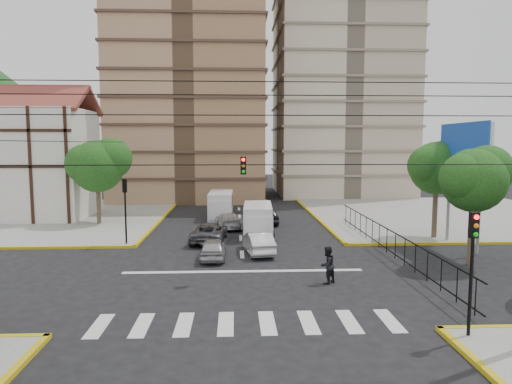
{
  "coord_description": "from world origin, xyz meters",
  "views": [
    {
      "loc": [
        -0.43,
        -22.93,
        6.89
      ],
      "look_at": [
        0.84,
        4.32,
        4.0
      ],
      "focal_mm": 32.0,
      "sensor_mm": 36.0,
      "label": 1
    }
  ],
  "objects": [
    {
      "name": "van_left_lane",
      "position": [
        -1.74,
        19.05,
        1.18
      ],
      "size": [
        2.25,
        5.42,
        2.42
      ],
      "rotation": [
        0.0,
        0.0,
        -0.02
      ],
      "color": "silver",
      "rests_on": "ground"
    },
    {
      "name": "tudor_building",
      "position": [
        -19.0,
        20.0,
        5.25
      ],
      "size": [
        10.8,
        8.05,
        12.23
      ],
      "color": "silver",
      "rests_on": "ground"
    },
    {
      "name": "billboard",
      "position": [
        14.45,
        6.0,
        6.0
      ],
      "size": [
        0.36,
        6.2,
        8.1
      ],
      "color": "slate",
      "rests_on": "ground"
    },
    {
      "name": "tree_park_c",
      "position": [
        14.09,
        9.01,
        5.34
      ],
      "size": [
        4.65,
        3.8,
        7.25
      ],
      "color": "#473828",
      "rests_on": "ground"
    },
    {
      "name": "stop_line",
      "position": [
        0.0,
        1.2,
        0.01
      ],
      "size": [
        13.0,
        0.4,
        0.01
      ],
      "primitive_type": "cube",
      "color": "silver",
      "rests_on": "ground"
    },
    {
      "name": "traffic_light_hanging",
      "position": [
        0.0,
        -2.04,
        5.9
      ],
      "size": [
        18.0,
        9.12,
        0.92
      ],
      "color": "black",
      "rests_on": "ground"
    },
    {
      "name": "sidewalk_ne",
      "position": [
        20.0,
        20.0,
        0.07
      ],
      "size": [
        26.0,
        26.0,
        0.15
      ],
      "primitive_type": "cube",
      "color": "gray",
      "rests_on": "ground"
    },
    {
      "name": "tower_tan",
      "position": [
        -6.0,
        36.0,
        24.0
      ],
      "size": [
        18.0,
        16.0,
        48.0
      ],
      "primitive_type": "cube",
      "color": "#986F4C",
      "rests_on": "ground"
    },
    {
      "name": "car_silver_front_left",
      "position": [
        -1.75,
        4.02,
        0.64
      ],
      "size": [
        1.52,
        3.74,
        1.27
      ],
      "primitive_type": "imported",
      "rotation": [
        0.0,
        0.0,
        3.14
      ],
      "color": "#A5A5AA",
      "rests_on": "ground"
    },
    {
      "name": "car_white_front_right",
      "position": [
        1.02,
        5.27,
        0.69
      ],
      "size": [
        2.03,
        4.34,
        1.38
      ],
      "primitive_type": "imported",
      "rotation": [
        0.0,
        0.0,
        3.28
      ],
      "color": "silver",
      "rests_on": "ground"
    },
    {
      "name": "tree_tudor",
      "position": [
        -11.9,
        16.01,
        5.22
      ],
      "size": [
        5.39,
        4.4,
        7.43
      ],
      "color": "#473828",
      "rests_on": "ground"
    },
    {
      "name": "sidewalk_nw",
      "position": [
        -20.0,
        20.0,
        0.07
      ],
      "size": [
        26.0,
        26.0,
        0.15
      ],
      "primitive_type": "cube",
      "color": "gray",
      "rests_on": "ground"
    },
    {
      "name": "van_right_lane",
      "position": [
        1.28,
        10.55,
        1.14
      ],
      "size": [
        2.27,
        5.3,
        2.35
      ],
      "rotation": [
        0.0,
        0.0,
        -0.05
      ],
      "color": "silver",
      "rests_on": "ground"
    },
    {
      "name": "tower_beige",
      "position": [
        14.0,
        40.0,
        24.0
      ],
      "size": [
        17.0,
        16.0,
        48.0
      ],
      "primitive_type": "cube",
      "color": "tan",
      "rests_on": "ground"
    },
    {
      "name": "ground",
      "position": [
        0.0,
        0.0,
        0.0
      ],
      "size": [
        160.0,
        160.0,
        0.0
      ],
      "primitive_type": "plane",
      "color": "black",
      "rests_on": "ground"
    },
    {
      "name": "car_grey_mid_left",
      "position": [
        -2.25,
        8.82,
        0.68
      ],
      "size": [
        2.64,
        5.04,
        1.35
      ],
      "primitive_type": "imported",
      "rotation": [
        0.0,
        0.0,
        3.06
      ],
      "color": "#53565A",
      "rests_on": "ground"
    },
    {
      "name": "traffic_light_se",
      "position": [
        7.8,
        -7.8,
        3.11
      ],
      "size": [
        0.28,
        0.22,
        4.4
      ],
      "color": "black",
      "rests_on": "ground"
    },
    {
      "name": "traffic_light_nw",
      "position": [
        -7.8,
        7.8,
        3.11
      ],
      "size": [
        0.28,
        0.22,
        4.4
      ],
      "color": "black",
      "rests_on": "ground"
    },
    {
      "name": "crosswalk_stripes",
      "position": [
        0.0,
        -6.0,
        0.01
      ],
      "size": [
        12.0,
        2.4,
        0.01
      ],
      "primitive_type": "cube",
      "color": "silver",
      "rests_on": "ground"
    },
    {
      "name": "tree_park_a",
      "position": [
        13.08,
        2.01,
        5.01
      ],
      "size": [
        4.41,
        3.6,
        6.83
      ],
      "color": "#473828",
      "rests_on": "ground"
    },
    {
      "name": "car_silver_rear_left",
      "position": [
        -1.0,
        13.99,
        0.65
      ],
      "size": [
        2.39,
        4.66,
        1.29
      ],
      "primitive_type": "imported",
      "rotation": [
        0.0,
        0.0,
        3.28
      ],
      "color": "#B4B5B9",
      "rests_on": "ground"
    },
    {
      "name": "park_fence",
      "position": [
        9.0,
        4.5,
        0.0
      ],
      "size": [
        0.1,
        22.5,
        1.66
      ],
      "primitive_type": null,
      "color": "black",
      "rests_on": "ground"
    },
    {
      "name": "pedestrian_crosswalk",
      "position": [
        4.11,
        -1.13,
        0.93
      ],
      "size": [
        1.14,
        1.12,
        1.86
      ],
      "primitive_type": "imported",
      "rotation": [
        0.0,
        0.0,
        3.84
      ],
      "color": "black",
      "rests_on": "ground"
    },
    {
      "name": "car_white_rear_right",
      "position": [
        1.92,
        20.93,
        0.74
      ],
      "size": [
        1.97,
        4.61,
        1.48
      ],
      "primitive_type": "imported",
      "rotation": [
        0.0,
        0.0,
        3.23
      ],
      "color": "white",
      "rests_on": "ground"
    },
    {
      "name": "car_darkgrey_mid_right",
      "position": [
        2.31,
        16.04,
        0.73
      ],
      "size": [
        2.08,
        4.42,
        1.46
      ],
      "primitive_type": "imported",
      "rotation": [
        0.0,
        0.0,
        3.23
      ],
      "color": "#28282B",
      "rests_on": "ground"
    }
  ]
}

